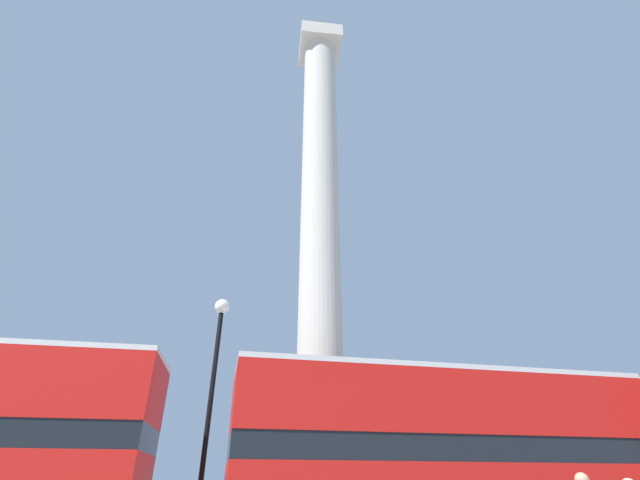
# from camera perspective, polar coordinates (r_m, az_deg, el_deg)

# --- Properties ---
(monument_column) EXTENTS (5.60, 5.60, 24.45)m
(monument_column) POSITION_cam_1_polar(r_m,az_deg,el_deg) (16.17, 0.00, -8.74)
(monument_column) COLOR beige
(monument_column) RESTS_ON ground_plane
(bus_a) EXTENTS (10.50, 3.57, 4.15)m
(bus_a) POSITION_cam_1_polar(r_m,az_deg,el_deg) (11.98, 16.19, -25.60)
(bus_a) COLOR red
(bus_a) RESTS_ON ground_plane
(street_lamp) EXTENTS (0.45, 0.45, 6.60)m
(street_lamp) POSITION_cam_1_polar(r_m,az_deg,el_deg) (12.91, -14.27, -19.20)
(street_lamp) COLOR black
(street_lamp) RESTS_ON ground_plane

